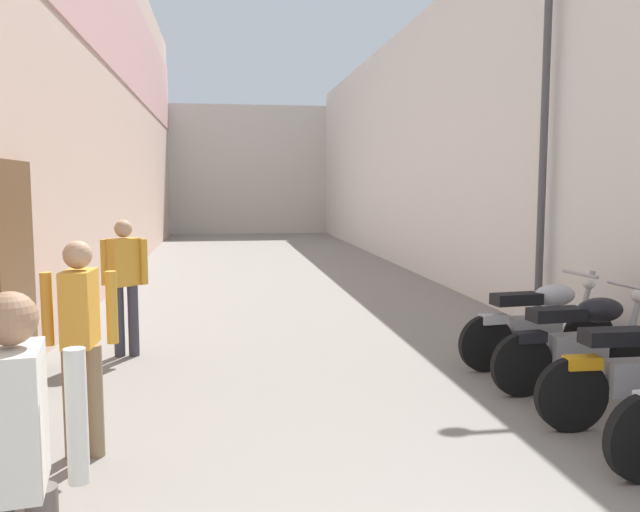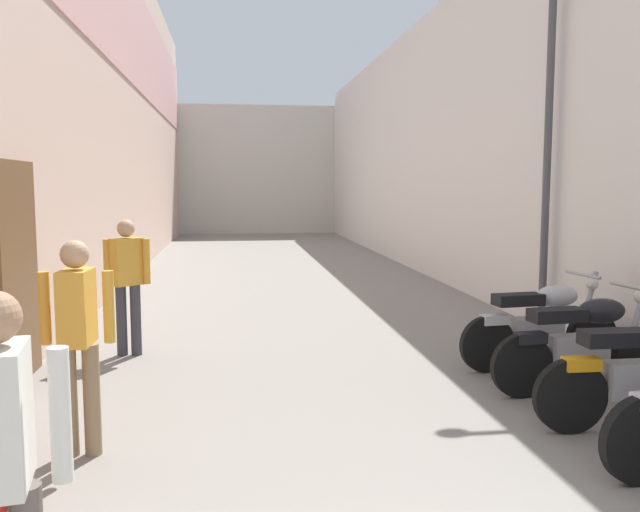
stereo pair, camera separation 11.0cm
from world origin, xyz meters
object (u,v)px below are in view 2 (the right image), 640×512
Objects in this scene: pedestrian_by_doorway at (1,462)px; street_lamp at (543,115)px; pedestrian_mid_alley at (78,331)px; motorcycle_sixth at (542,322)px; motorcycle_fifth at (584,341)px; pedestrian_further_down at (127,277)px.

pedestrian_by_doorway is 7.63m from street_lamp.
pedestrian_by_doorway is 2.29m from pedestrian_mid_alley.
pedestrian_by_doorway is 0.32× the size of street_lamp.
street_lamp is at bearing 66.09° from motorcycle_sixth.
motorcycle_sixth is (-0.00, 0.85, 0.00)m from motorcycle_fifth.
pedestrian_by_doorway is 5.15m from pedestrian_further_down.
pedestrian_further_down is 5.54m from street_lamp.
motorcycle_fifth is at bearing -24.18° from pedestrian_further_down.
motorcycle_sixth is 1.18× the size of pedestrian_mid_alley.
motorcycle_fifth is 4.91m from pedestrian_further_down.
street_lamp is at bearing 73.88° from motorcycle_fifth.
pedestrian_mid_alley reaches higher than motorcycle_fifth.
pedestrian_mid_alley is 0.32× the size of street_lamp.
street_lamp is at bearing 49.03° from pedestrian_by_doorway.
street_lamp reaches higher than pedestrian_by_doorway.
motorcycle_sixth is 2.93m from street_lamp.
street_lamp is at bearing 4.78° from pedestrian_further_down.
pedestrian_mid_alley is at bearing -168.85° from motorcycle_fifth.
motorcycle_fifth is 1.18× the size of pedestrian_by_doorway.
street_lamp is (5.16, 0.43, 1.94)m from pedestrian_further_down.
pedestrian_by_doorway is 1.00× the size of pedestrian_mid_alley.
motorcycle_fifth is at bearing 11.15° from pedestrian_mid_alley.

